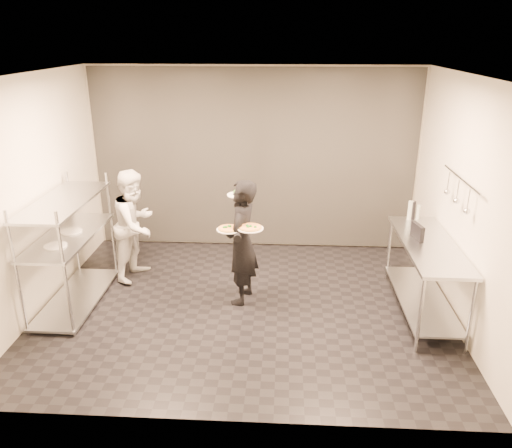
# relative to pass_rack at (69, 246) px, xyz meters

# --- Properties ---
(room_shell) EXTENTS (5.00, 4.00, 2.80)m
(room_shell) POSITION_rel_pass_rack_xyz_m (2.15, 1.18, 0.63)
(room_shell) COLOR black
(room_shell) RESTS_ON ground
(pass_rack) EXTENTS (0.60, 1.60, 1.50)m
(pass_rack) POSITION_rel_pass_rack_xyz_m (0.00, 0.00, 0.00)
(pass_rack) COLOR #B0B3B7
(pass_rack) RESTS_ON ground
(prep_counter) EXTENTS (0.60, 1.80, 0.92)m
(prep_counter) POSITION_rel_pass_rack_xyz_m (4.33, 0.00, -0.14)
(prep_counter) COLOR #B0B3B7
(prep_counter) RESTS_ON ground
(utensil_rail) EXTENTS (0.07, 1.20, 0.31)m
(utensil_rail) POSITION_rel_pass_rack_xyz_m (4.58, 0.00, 0.78)
(utensil_rail) COLOR #B0B3B7
(utensil_rail) RESTS_ON room_shell
(waiter) EXTENTS (0.49, 0.65, 1.60)m
(waiter) POSITION_rel_pass_rack_xyz_m (2.11, 0.17, 0.03)
(waiter) COLOR black
(waiter) RESTS_ON ground
(chef) EXTENTS (0.77, 0.88, 1.54)m
(chef) POSITION_rel_pass_rack_xyz_m (0.60, 0.78, 0.00)
(chef) COLOR silver
(chef) RESTS_ON ground
(pizza_plate_near) EXTENTS (0.29, 0.29, 0.05)m
(pizza_plate_near) POSITION_rel_pass_rack_xyz_m (1.97, -0.00, 0.28)
(pizza_plate_near) COLOR white
(pizza_plate_near) RESTS_ON waiter
(pizza_plate_far) EXTENTS (0.31, 0.31, 0.05)m
(pizza_plate_far) POSITION_rel_pass_rack_xyz_m (2.23, -0.02, 0.31)
(pizza_plate_far) COLOR white
(pizza_plate_far) RESTS_ON waiter
(salad_plate) EXTENTS (0.28, 0.28, 0.07)m
(salad_plate) POSITION_rel_pass_rack_xyz_m (2.04, 0.48, 0.57)
(salad_plate) COLOR white
(salad_plate) RESTS_ON waiter
(pos_monitor) EXTENTS (0.10, 0.26, 0.19)m
(pos_monitor) POSITION_rel_pass_rack_xyz_m (4.21, 0.11, 0.24)
(pos_monitor) COLOR black
(pos_monitor) RESTS_ON prep_counter
(bottle_green) EXTENTS (0.07, 0.07, 0.25)m
(bottle_green) POSITION_rel_pass_rack_xyz_m (4.28, 0.80, 0.27)
(bottle_green) COLOR gray
(bottle_green) RESTS_ON prep_counter
(bottle_clear) EXTENTS (0.06, 0.06, 0.20)m
(bottle_clear) POSITION_rel_pass_rack_xyz_m (4.38, 0.80, 0.25)
(bottle_clear) COLOR gray
(bottle_clear) RESTS_ON prep_counter
(bottle_dark) EXTENTS (0.07, 0.07, 0.25)m
(bottle_dark) POSITION_rel_pass_rack_xyz_m (4.31, 0.80, 0.27)
(bottle_dark) COLOR black
(bottle_dark) RESTS_ON prep_counter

